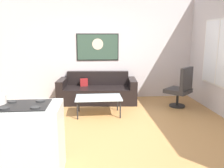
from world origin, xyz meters
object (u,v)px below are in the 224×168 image
object	(u,v)px
armchair	(181,88)
wall_painting	(98,47)
coffee_table	(99,98)
couch	(97,92)

from	to	relation	value
armchair	wall_painting	distance (m)	2.46
coffee_table	wall_painting	xyz separation A→B (m)	(0.03, 1.47, 1.06)
couch	wall_painting	xyz separation A→B (m)	(0.03, 0.41, 1.16)
armchair	coffee_table	bearing A→B (deg)	-169.11
armchair	couch	bearing A→B (deg)	161.82
couch	wall_painting	size ratio (longest dim) A/B	1.82
wall_painting	couch	bearing A→B (deg)	-94.55
couch	coffee_table	world-z (taller)	couch
wall_painting	coffee_table	bearing A→B (deg)	-91.33
couch	armchair	world-z (taller)	armchair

